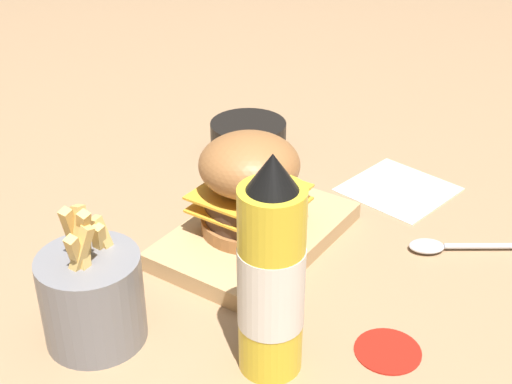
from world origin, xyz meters
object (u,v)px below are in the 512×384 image
object	(u,v)px
serving_board	(256,235)
side_bowl	(248,138)
burger	(249,183)
spoon	(445,246)
fries_basket	(92,296)
ketchup_bottle	(271,278)

from	to	relation	value
serving_board	side_bowl	distance (m)	0.24
burger	spoon	size ratio (longest dim) A/B	0.85
fries_basket	spoon	world-z (taller)	fries_basket
ketchup_bottle	fries_basket	world-z (taller)	ketchup_bottle
ketchup_bottle	side_bowl	size ratio (longest dim) A/B	2.01
fries_basket	ketchup_bottle	bearing A→B (deg)	111.18
fries_basket	side_bowl	world-z (taller)	fries_basket
serving_board	spoon	xyz separation A→B (m)	(-0.11, 0.20, -0.01)
burger	fries_basket	world-z (taller)	fries_basket
ketchup_bottle	spoon	size ratio (longest dim) A/B	1.60
ketchup_bottle	fries_basket	size ratio (longest dim) A/B	1.47
spoon	fries_basket	bearing A→B (deg)	21.23
spoon	burger	bearing A→B (deg)	-4.10
serving_board	side_bowl	world-z (taller)	side_bowl
serving_board	ketchup_bottle	bearing A→B (deg)	37.74
serving_board	side_bowl	bearing A→B (deg)	-143.22
burger	side_bowl	xyz separation A→B (m)	(-0.20, -0.14, -0.06)
burger	side_bowl	distance (m)	0.25
burger	spoon	world-z (taller)	burger
serving_board	ketchup_bottle	world-z (taller)	ketchup_bottle
serving_board	ketchup_bottle	xyz separation A→B (m)	(0.17, 0.13, 0.09)
side_bowl	serving_board	bearing A→B (deg)	36.78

